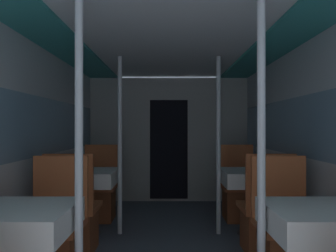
# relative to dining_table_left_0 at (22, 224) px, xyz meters

# --- Properties ---
(wall_left) EXTENTS (0.05, 6.44, 2.09)m
(wall_left) POSITION_rel_dining_table_left_0_xyz_m (-0.40, 1.16, 0.44)
(wall_left) COLOR silver
(wall_left) RESTS_ON ground_plane
(wall_right) EXTENTS (0.05, 6.44, 2.09)m
(wall_right) POSITION_rel_dining_table_left_0_xyz_m (2.32, 1.16, 0.44)
(wall_right) COLOR silver
(wall_right) RESTS_ON ground_plane
(ceiling_panel) EXTENTS (2.72, 6.44, 0.07)m
(ceiling_panel) POSITION_rel_dining_table_left_0_xyz_m (0.96, 1.16, 1.50)
(ceiling_panel) COLOR silver
(ceiling_panel) RESTS_ON wall_left
(bulkhead_far) EXTENTS (2.67, 0.09, 2.09)m
(bulkhead_far) POSITION_rel_dining_table_left_0_xyz_m (0.96, 3.50, 0.40)
(bulkhead_far) COLOR #A8A8A3
(bulkhead_far) RESTS_ON ground_plane
(dining_table_left_0) EXTENTS (0.65, 0.65, 0.75)m
(dining_table_left_0) POSITION_rel_dining_table_left_0_xyz_m (0.00, 0.00, 0.00)
(dining_table_left_0) COLOR #4C4C51
(dining_table_left_0) RESTS_ON ground_plane
(chair_left_far_0) EXTENTS (0.48, 0.48, 1.01)m
(chair_left_far_0) POSITION_rel_dining_table_left_0_xyz_m (-0.00, 0.59, -0.34)
(chair_left_far_0) COLOR brown
(chair_left_far_0) RESTS_ON ground_plane
(support_pole_left_0) EXTENTS (0.05, 0.05, 2.09)m
(support_pole_left_0) POSITION_rel_dining_table_left_0_xyz_m (0.37, 0.00, 0.41)
(support_pole_left_0) COLOR silver
(support_pole_left_0) RESTS_ON ground_plane
(dining_table_left_1) EXTENTS (0.65, 0.65, 0.75)m
(dining_table_left_1) POSITION_rel_dining_table_left_0_xyz_m (0.00, 1.77, 0.00)
(dining_table_left_1) COLOR #4C4C51
(dining_table_left_1) RESTS_ON ground_plane
(chair_left_near_1) EXTENTS (0.48, 0.48, 1.01)m
(chair_left_near_1) POSITION_rel_dining_table_left_0_xyz_m (-0.00, 1.18, -0.34)
(chair_left_near_1) COLOR brown
(chair_left_near_1) RESTS_ON ground_plane
(chair_left_far_1) EXTENTS (0.48, 0.48, 1.01)m
(chair_left_far_1) POSITION_rel_dining_table_left_0_xyz_m (-0.00, 2.36, -0.34)
(chair_left_far_1) COLOR brown
(chair_left_far_1) RESTS_ON ground_plane
(support_pole_left_1) EXTENTS (0.05, 0.05, 2.09)m
(support_pole_left_1) POSITION_rel_dining_table_left_0_xyz_m (0.37, 1.77, 0.41)
(support_pole_left_1) COLOR silver
(support_pole_left_1) RESTS_ON ground_plane
(dining_table_right_0) EXTENTS (0.65, 0.65, 0.75)m
(dining_table_right_0) POSITION_rel_dining_table_left_0_xyz_m (1.91, 0.00, 0.00)
(dining_table_right_0) COLOR #4C4C51
(dining_table_right_0) RESTS_ON ground_plane
(chair_right_far_0) EXTENTS (0.48, 0.48, 1.01)m
(chair_right_far_0) POSITION_rel_dining_table_left_0_xyz_m (1.91, 0.59, -0.34)
(chair_right_far_0) COLOR brown
(chair_right_far_0) RESTS_ON ground_plane
(support_pole_right_0) EXTENTS (0.05, 0.05, 2.09)m
(support_pole_right_0) POSITION_rel_dining_table_left_0_xyz_m (1.54, 0.00, 0.41)
(support_pole_right_0) COLOR silver
(support_pole_right_0) RESTS_ON ground_plane
(dining_table_right_1) EXTENTS (0.65, 0.65, 0.75)m
(dining_table_right_1) POSITION_rel_dining_table_left_0_xyz_m (1.91, 1.77, 0.00)
(dining_table_right_1) COLOR #4C4C51
(dining_table_right_1) RESTS_ON ground_plane
(chair_right_near_1) EXTENTS (0.48, 0.48, 1.01)m
(chair_right_near_1) POSITION_rel_dining_table_left_0_xyz_m (1.91, 1.18, -0.34)
(chair_right_near_1) COLOR brown
(chair_right_near_1) RESTS_ON ground_plane
(chair_right_far_1) EXTENTS (0.48, 0.48, 1.01)m
(chair_right_far_1) POSITION_rel_dining_table_left_0_xyz_m (1.91, 2.36, -0.34)
(chair_right_far_1) COLOR brown
(chair_right_far_1) RESTS_ON ground_plane
(support_pole_right_1) EXTENTS (0.05, 0.05, 2.09)m
(support_pole_right_1) POSITION_rel_dining_table_left_0_xyz_m (1.54, 1.77, 0.41)
(support_pole_right_1) COLOR silver
(support_pole_right_1) RESTS_ON ground_plane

